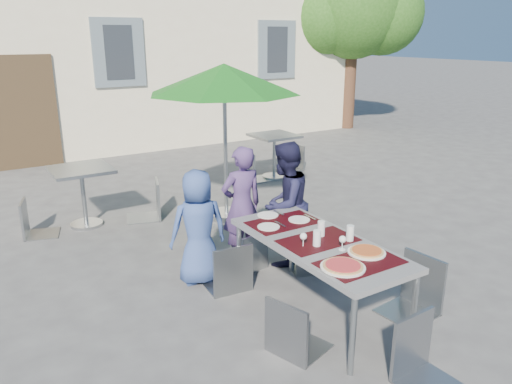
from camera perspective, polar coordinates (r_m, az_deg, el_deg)
ground at (r=5.27m, az=12.22°, el=-11.89°), size 90.00×90.00×0.00m
tree at (r=14.60m, az=11.10°, el=19.95°), size 3.60×3.00×4.70m
dining_table at (r=4.65m, az=7.10°, el=-6.16°), size 0.80×1.85×0.76m
pizza_near_left at (r=4.13m, az=9.90°, el=-8.36°), size 0.37×0.37×0.03m
pizza_near_right at (r=4.43m, az=12.53°, el=-6.66°), size 0.33×0.33×0.03m
glassware at (r=4.57m, az=8.24°, el=-4.82°), size 0.51×0.41×0.15m
place_settings at (r=5.06m, az=2.62°, el=-3.25°), size 0.63×0.50×0.01m
child_0 at (r=5.29m, az=-6.60°, el=-4.03°), size 0.67×0.50×1.24m
child_1 at (r=5.70m, az=-1.64°, el=-1.56°), size 0.53×0.36×1.39m
child_2 at (r=5.68m, az=3.28°, el=-1.38°), size 0.80×0.65×1.43m
chair_0 at (r=5.09m, az=-3.14°, el=-5.33°), size 0.47×0.48×0.99m
chair_1 at (r=5.56m, az=-0.74°, el=-4.25°), size 0.43×0.44×0.85m
chair_2 at (r=5.52m, az=6.63°, el=-3.39°), size 0.57×0.58×1.01m
chair_3 at (r=4.11m, az=4.38°, el=-11.49°), size 0.54×0.53×0.96m
chair_4 at (r=4.94m, az=18.20°, el=-6.50°), size 0.51×0.50×1.04m
chair_5 at (r=4.01m, az=19.00°, el=-13.00°), size 0.46×0.46×0.99m
patio_umbrella at (r=6.88m, az=-3.66°, el=12.58°), size 2.10×2.10×2.19m
cafe_table_0 at (r=7.21m, az=-19.24°, el=0.84°), size 0.78×0.78×0.84m
bg_chair_l_0 at (r=7.12m, az=-24.47°, el=-0.46°), size 0.52×0.51×0.93m
bg_chair_r_0 at (r=7.28m, az=-12.16°, el=1.75°), size 0.59×0.59×1.06m
cafe_table_1 at (r=9.21m, az=2.09°, el=5.18°), size 0.76×0.76×0.82m
bg_chair_l_1 at (r=9.03m, az=-0.23°, el=5.04°), size 0.49×0.49×1.02m
bg_chair_r_1 at (r=9.85m, az=4.42°, el=5.69°), size 0.43×0.42×0.93m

